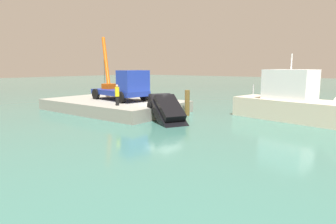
% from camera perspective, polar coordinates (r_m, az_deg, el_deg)
% --- Properties ---
extents(ground, '(200.00, 200.00, 0.00)m').
position_cam_1_polar(ground, '(23.39, -0.88, -1.05)').
color(ground, '#386B60').
extents(dock, '(12.67, 7.82, 1.01)m').
position_cam_1_polar(dock, '(27.42, -10.72, 1.33)').
color(dock, gray).
rests_on(dock, ground).
extents(crane_truck, '(8.50, 4.60, 6.27)m').
position_cam_1_polar(crane_truck, '(26.49, -8.74, 5.21)').
color(crane_truck, navy).
rests_on(crane_truck, dock).
extents(dock_worker, '(0.34, 0.34, 1.67)m').
position_cam_1_polar(dock_worker, '(23.27, -10.08, 3.37)').
color(dock_worker, black).
rests_on(dock_worker, dock).
extents(salvaged_car, '(4.52, 3.56, 3.07)m').
position_cam_1_polar(salvaged_car, '(20.79, 0.19, -0.37)').
color(salvaged_car, black).
rests_on(salvaged_car, ground).
extents(moored_yacht, '(11.05, 5.07, 6.25)m').
position_cam_1_polar(moored_yacht, '(23.72, 26.41, 0.19)').
color(moored_yacht, beige).
rests_on(moored_yacht, ground).
extents(piling_near, '(0.38, 0.38, 1.59)m').
position_cam_1_polar(piling_near, '(21.19, -1.57, 0.08)').
color(piling_near, brown).
rests_on(piling_near, ground).
extents(piling_mid, '(0.41, 0.41, 2.15)m').
position_cam_1_polar(piling_mid, '(24.15, 3.84, 1.83)').
color(piling_mid, brown).
rests_on(piling_mid, ground).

